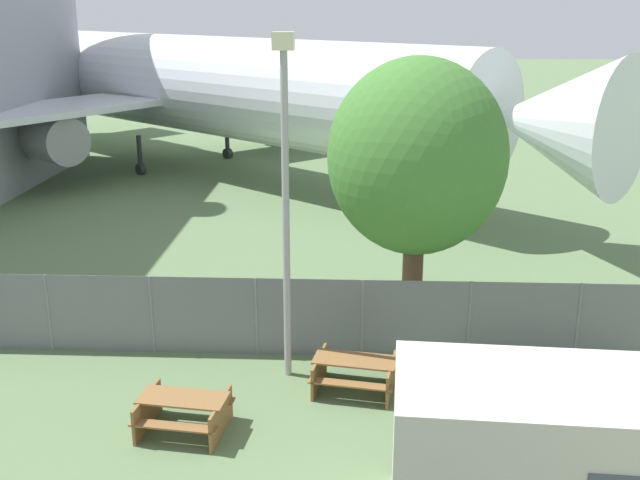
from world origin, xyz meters
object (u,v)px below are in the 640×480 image
(tree_left_of_cabin, at_px, (417,158))
(portable_cabin, at_px, (546,459))
(picnic_bench_open_grass, at_px, (184,410))
(picnic_bench_near_cabin, at_px, (355,371))
(airplane, at_px, (197,85))

(tree_left_of_cabin, bearing_deg, portable_cabin, -78.71)
(picnic_bench_open_grass, bearing_deg, picnic_bench_near_cabin, 28.28)
(airplane, relative_size, portable_cabin, 7.36)
(portable_cabin, height_order, picnic_bench_near_cabin, portable_cabin)
(airplane, relative_size, picnic_bench_near_cabin, 17.93)
(airplane, relative_size, tree_left_of_cabin, 5.16)
(tree_left_of_cabin, bearing_deg, airplane, 115.58)
(portable_cabin, relative_size, picnic_bench_open_grass, 2.59)
(picnic_bench_near_cabin, xyz_separation_m, tree_left_of_cabin, (1.45, 3.26, 4.12))
(airplane, height_order, picnic_bench_open_grass, airplane)
(portable_cabin, bearing_deg, airplane, 115.23)
(airplane, bearing_deg, picnic_bench_open_grass, -39.32)
(airplane, xyz_separation_m, portable_cabin, (11.09, -27.69, -2.98))
(picnic_bench_near_cabin, height_order, picnic_bench_open_grass, same)
(portable_cabin, bearing_deg, picnic_bench_near_cabin, 127.12)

